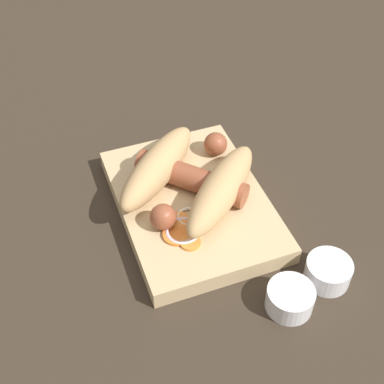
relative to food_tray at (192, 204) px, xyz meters
The scene contains 7 objects.
ground_plane 0.01m from the food_tray, ahead, with size 3.00×3.00×0.00m, color #33281E.
food_tray is the anchor object (origin of this frame).
bread_roll 0.04m from the food_tray, behind, with size 0.21×0.22×0.05m.
sausage 0.03m from the food_tray, 163.12° to the left, with size 0.13×0.14×0.03m.
pickled_veggies 0.06m from the food_tray, 31.85° to the right, with size 0.07×0.06×0.00m.
condiment_cup_near 0.18m from the food_tray, 16.52° to the left, with size 0.05×0.05×0.03m.
condiment_cup_far 0.19m from the food_tray, 35.07° to the left, with size 0.05×0.05×0.03m.
Camera 1 is at (0.44, -0.16, 0.52)m, focal length 50.00 mm.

